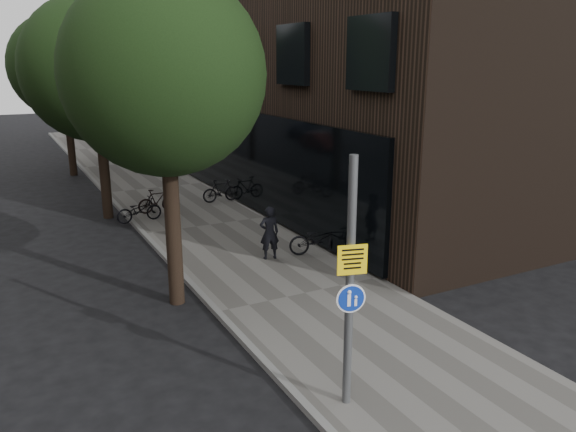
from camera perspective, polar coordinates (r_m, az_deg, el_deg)
ground at (r=11.24m, az=9.27°, el=-14.47°), size 120.00×120.00×0.00m
sidewalk at (r=19.55m, az=-7.93°, el=-1.03°), size 4.50×60.00×0.12m
curb_edge at (r=18.94m, az=-14.33°, el=-1.90°), size 0.15×60.00×0.13m
street_tree_near at (r=12.81m, az=-12.27°, el=13.07°), size 4.40×4.40×7.50m
street_tree_mid at (r=21.11m, az=-18.81°, el=13.46°), size 5.00×5.00×7.80m
street_tree_far at (r=30.02m, az=-21.77°, el=13.57°), size 5.00×5.00×7.80m
signpost at (r=8.87m, az=6.29°, el=-6.93°), size 0.47×0.15×4.13m
pedestrian at (r=15.84m, az=-1.91°, el=-1.71°), size 0.62×0.47×1.54m
parked_bike_facade_near at (r=16.32m, az=3.14°, el=-2.35°), size 1.85×1.12×0.92m
parked_bike_facade_far at (r=22.54m, az=-6.85°, el=2.58°), size 1.51×0.44×0.90m
parked_bike_curb_near at (r=20.26m, az=-14.89°, el=0.58°), size 1.65×0.72×0.84m
parked_bike_curb_far at (r=21.37m, az=-13.13°, el=1.52°), size 1.49×0.50×0.88m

